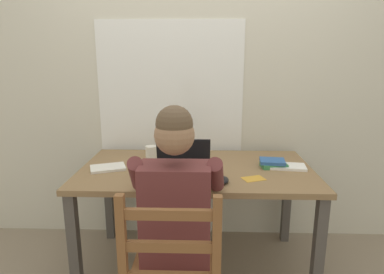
% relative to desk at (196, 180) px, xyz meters
% --- Properties ---
extents(ground_plane, '(8.00, 8.00, 0.00)m').
position_rel_desk_xyz_m(ground_plane, '(0.00, 0.00, -0.65)').
color(ground_plane, gray).
extents(back_wall, '(6.00, 0.08, 2.60)m').
position_rel_desk_xyz_m(back_wall, '(-0.00, 0.50, 0.64)').
color(back_wall, beige).
rests_on(back_wall, ground).
extents(desk, '(1.52, 0.84, 0.74)m').
position_rel_desk_xyz_m(desk, '(0.00, 0.00, 0.00)').
color(desk, olive).
rests_on(desk, ground).
extents(seated_person, '(0.50, 0.60, 1.24)m').
position_rel_desk_xyz_m(seated_person, '(-0.09, -0.49, 0.03)').
color(seated_person, brown).
rests_on(seated_person, ground).
extents(laptop, '(0.33, 0.28, 0.23)m').
position_rel_desk_xyz_m(laptop, '(-0.08, -0.22, 0.14)').
color(laptop, black).
rests_on(laptop, desk).
extents(computer_mouse, '(0.06, 0.10, 0.03)m').
position_rel_desk_xyz_m(computer_mouse, '(0.16, -0.27, 0.10)').
color(computer_mouse, black).
rests_on(computer_mouse, desk).
extents(coffee_mug_white, '(0.12, 0.08, 0.09)m').
position_rel_desk_xyz_m(coffee_mug_white, '(-0.33, 0.19, 0.13)').
color(coffee_mug_white, silver).
rests_on(coffee_mug_white, desk).
extents(coffee_mug_dark, '(0.12, 0.08, 0.09)m').
position_rel_desk_xyz_m(coffee_mug_dark, '(-0.32, -0.17, 0.13)').
color(coffee_mug_dark, black).
rests_on(coffee_mug_dark, desk).
extents(book_stack_main, '(0.18, 0.15, 0.05)m').
position_rel_desk_xyz_m(book_stack_main, '(0.51, 0.02, 0.11)').
color(book_stack_main, '#38844C').
rests_on(book_stack_main, desk).
extents(paper_pile_near_laptop, '(0.27, 0.17, 0.02)m').
position_rel_desk_xyz_m(paper_pile_near_laptop, '(0.59, 0.02, 0.09)').
color(paper_pile_near_laptop, white).
rests_on(paper_pile_near_laptop, desk).
extents(paper_pile_back_corner, '(0.26, 0.22, 0.02)m').
position_rel_desk_xyz_m(paper_pile_back_corner, '(-0.58, -0.05, 0.09)').
color(paper_pile_back_corner, silver).
rests_on(paper_pile_back_corner, desk).
extents(paper_pile_side, '(0.28, 0.23, 0.02)m').
position_rel_desk_xyz_m(paper_pile_side, '(-0.20, -0.07, 0.09)').
color(paper_pile_side, silver).
rests_on(paper_pile_side, desk).
extents(landscape_photo_print, '(0.15, 0.13, 0.00)m').
position_rel_desk_xyz_m(landscape_photo_print, '(0.35, -0.20, 0.09)').
color(landscape_photo_print, gold).
rests_on(landscape_photo_print, desk).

